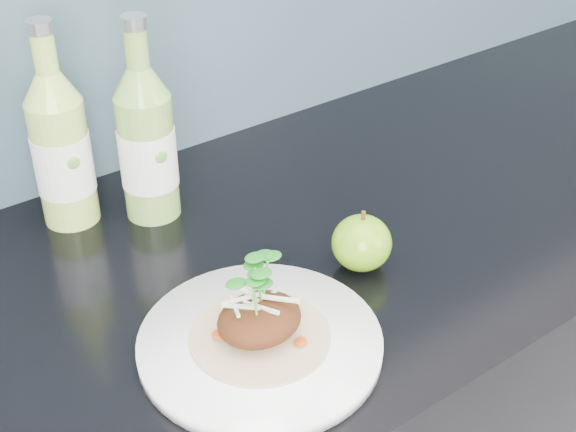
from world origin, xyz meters
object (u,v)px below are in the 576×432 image
green_apple (362,243)px  cider_bottle_right (147,144)px  dinner_plate (260,343)px  cider_bottle_left (61,149)px

green_apple → cider_bottle_right: size_ratio=0.29×
dinner_plate → cider_bottle_right: 0.31m
cider_bottle_left → cider_bottle_right: 0.10m
dinner_plate → cider_bottle_left: bearing=98.6°
dinner_plate → green_apple: bearing=14.8°
green_apple → dinner_plate: bearing=-165.2°
green_apple → cider_bottle_left: (-0.23, 0.30, 0.07)m
cider_bottle_left → cider_bottle_right: size_ratio=1.00×
green_apple → cider_bottle_right: (-0.14, 0.25, 0.07)m
dinner_plate → green_apple: (0.18, 0.05, 0.02)m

